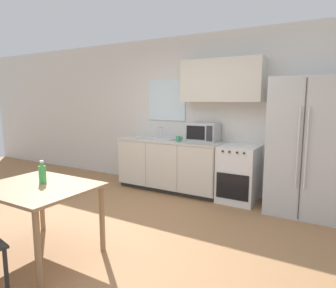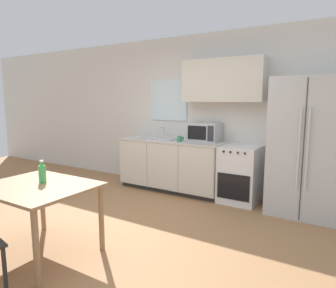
# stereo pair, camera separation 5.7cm
# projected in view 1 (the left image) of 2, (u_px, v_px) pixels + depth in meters

# --- Properties ---
(ground_plane) EXTENTS (12.00, 12.00, 0.00)m
(ground_plane) POSITION_uv_depth(u_px,v_px,m) (119.00, 236.00, 3.53)
(ground_plane) COLOR #9E7047
(wall_back) EXTENTS (12.00, 0.38, 2.70)m
(wall_back) POSITION_uv_depth(u_px,v_px,m) (202.00, 109.00, 5.21)
(wall_back) COLOR silver
(wall_back) RESTS_ON ground_plane
(kitchen_counter) EXTENTS (1.88, 0.67, 0.90)m
(kitchen_counter) POSITION_uv_depth(u_px,v_px,m) (171.00, 165.00, 5.29)
(kitchen_counter) COLOR #333333
(kitchen_counter) RESTS_ON ground_plane
(oven_range) EXTENTS (0.57, 0.64, 0.88)m
(oven_range) POSITION_uv_depth(u_px,v_px,m) (239.00, 174.00, 4.69)
(oven_range) COLOR white
(oven_range) RESTS_ON ground_plane
(refrigerator) EXTENTS (0.94, 0.74, 1.89)m
(refrigerator) POSITION_uv_depth(u_px,v_px,m) (305.00, 147.00, 4.12)
(refrigerator) COLOR silver
(refrigerator) RESTS_ON ground_plane
(kitchen_sink) EXTENTS (0.68, 0.38, 0.21)m
(kitchen_sink) POSITION_uv_depth(u_px,v_px,m) (158.00, 138.00, 5.36)
(kitchen_sink) COLOR #B7BABC
(kitchen_sink) RESTS_ON kitchen_counter
(microwave) EXTENTS (0.51, 0.35, 0.31)m
(microwave) POSITION_uv_depth(u_px,v_px,m) (203.00, 132.00, 5.03)
(microwave) COLOR #B7BABC
(microwave) RESTS_ON kitchen_counter
(coffee_mug) EXTENTS (0.11, 0.08, 0.10)m
(coffee_mug) POSITION_uv_depth(u_px,v_px,m) (179.00, 139.00, 4.97)
(coffee_mug) COLOR #3F8C66
(coffee_mug) RESTS_ON kitchen_counter
(dining_table) EXTENTS (1.10, 0.89, 0.74)m
(dining_table) POSITION_uv_depth(u_px,v_px,m) (38.00, 195.00, 3.02)
(dining_table) COLOR #997551
(dining_table) RESTS_ON ground_plane
(drink_bottle) EXTENTS (0.07, 0.07, 0.24)m
(drink_bottle) POSITION_uv_depth(u_px,v_px,m) (42.00, 174.00, 3.07)
(drink_bottle) COLOR #3FB259
(drink_bottle) RESTS_ON dining_table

